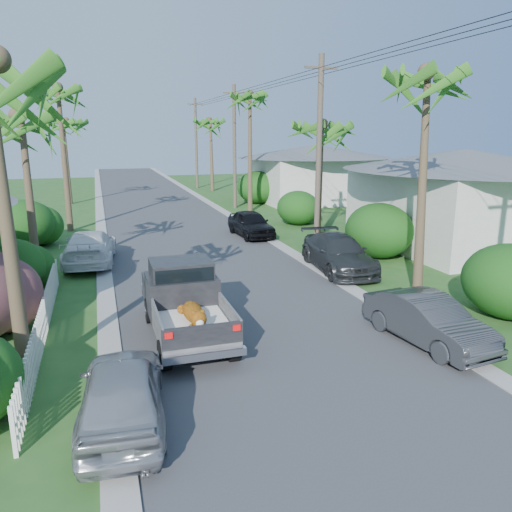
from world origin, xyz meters
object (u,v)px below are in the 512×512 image
object	(u,v)px
parked_car_rm	(338,254)
palm_r_d	(211,121)
utility_pole_b	(319,154)
palm_l_d	(63,121)
palm_r_a	(431,74)
house_right_near	(461,202)
palm_l_b	(21,117)
palm_r_c	(250,95)
house_right_far	(314,176)
palm_r_b	(321,125)
utility_pole_d	(196,143)
parked_car_rn	(428,321)
palm_l_c	(58,89)
parked_car_ln	(122,393)
utility_pole_c	(234,146)
parked_car_rf	(251,224)
parked_car_lf	(90,248)
pickup_truck	(184,298)

from	to	relation	value
parked_car_rm	palm_r_d	bearing A→B (deg)	92.22
utility_pole_b	palm_l_d	bearing A→B (deg)	119.95
palm_r_a	house_right_near	xyz separation A→B (m)	(6.70, 6.00, -5.20)
palm_l_b	house_right_near	bearing A→B (deg)	0.00
palm_l_b	utility_pole_b	bearing A→B (deg)	4.61
palm_r_c	palm_r_d	xyz separation A→B (m)	(0.30, 14.00, -1.37)
house_right_far	utility_pole_b	world-z (taller)	utility_pole_b
palm_r_b	palm_l_b	bearing A→B (deg)	-167.38
palm_r_a	utility_pole_d	distance (m)	37.11
palm_l_b	palm_r_a	xyz separation A→B (m)	(13.10, -6.00, 1.28)
parked_car_rn	palm_l_c	world-z (taller)	palm_l_c
parked_car_ln	palm_r_a	xyz separation A→B (m)	(10.42, 5.50, 6.74)
parked_car_ln	palm_r_a	distance (m)	13.58
parked_car_ln	house_right_near	size ratio (longest dim) A/B	0.44
parked_car_ln	utility_pole_c	distance (m)	29.43
utility_pole_c	palm_r_d	bearing A→B (deg)	85.71
palm_r_c	palm_r_d	world-z (taller)	palm_r_c
palm_l_b	utility_pole_b	distance (m)	12.54
utility_pole_c	parked_car_rf	bearing A→B (deg)	-100.59
palm_r_a	palm_r_b	bearing A→B (deg)	88.09
parked_car_lf	utility_pole_b	world-z (taller)	utility_pole_b
palm_r_c	palm_r_d	bearing A→B (deg)	88.77
palm_r_c	utility_pole_b	bearing A→B (deg)	-92.64
parked_car_rn	palm_r_a	bearing A→B (deg)	51.62
palm_r_a	house_right_near	world-z (taller)	palm_r_a
palm_r_b	palm_l_d	bearing A→B (deg)	124.59
parked_car_rm	palm_r_b	xyz separation A→B (m)	(1.60, 5.52, 5.23)
palm_l_c	palm_r_a	distance (m)	20.19
palm_r_c	parked_car_rn	bearing A→B (deg)	-95.41
parked_car_rn	parked_car_rf	xyz separation A→B (m)	(-0.33, 15.28, 0.05)
palm_l_c	palm_l_d	bearing A→B (deg)	92.39
pickup_truck	palm_r_b	bearing A→B (deg)	49.18
palm_l_b	utility_pole_b	world-z (taller)	utility_pole_b
parked_car_ln	palm_l_c	world-z (taller)	palm_l_c
palm_r_a	palm_l_b	bearing A→B (deg)	155.39
parked_car_rm	utility_pole_c	size ratio (longest dim) A/B	0.55
parked_car_lf	palm_r_a	distance (m)	15.09
parked_car_rm	palm_r_d	size ratio (longest dim) A/B	0.62
palm_l_c	palm_r_d	distance (m)	21.95
palm_r_b	house_right_far	world-z (taller)	palm_r_b
palm_r_a	utility_pole_b	size ratio (longest dim) A/B	0.97
palm_r_b	utility_pole_b	xyz separation A→B (m)	(-1.00, -2.00, -1.35)
parked_car_rn	palm_r_d	bearing A→B (deg)	78.56
parked_car_ln	utility_pole_b	bearing A→B (deg)	-123.10
parked_car_rm	utility_pole_c	bearing A→B (deg)	93.17
parked_car_rf	parked_car_lf	world-z (taller)	parked_car_lf
palm_r_d	utility_pole_d	xyz separation A→B (m)	(-0.90, 3.00, -2.14)
palm_l_c	palm_r_c	xyz separation A→B (m)	(12.20, 4.00, 0.20)
palm_r_b	palm_r_d	world-z (taller)	palm_r_d
parked_car_rf	palm_r_c	world-z (taller)	palm_r_c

